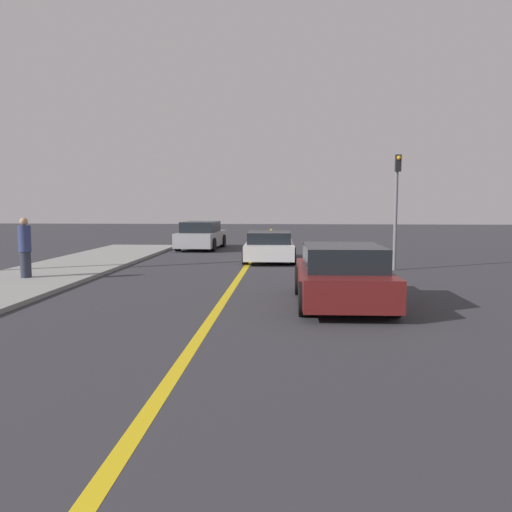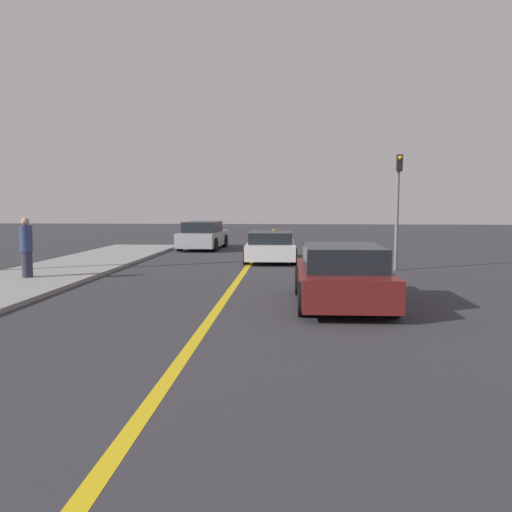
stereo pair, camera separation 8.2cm
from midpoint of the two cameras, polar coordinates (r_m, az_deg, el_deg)
The scene contains 6 objects.
road_center_line at distance 16.34m, azimuth -1.75°, elevation -1.94°, with size 0.20×60.00×0.01m.
car_near_right_lane at distance 11.21m, azimuth 9.59°, elevation -2.26°, with size 2.05×3.98×1.34m.
car_ahead_center at distance 19.76m, azimuth 1.42°, elevation 1.08°, with size 2.06×4.00×1.17m.
car_far_distant at distance 25.28m, azimuth -6.37°, elevation 2.31°, with size 2.11×4.30×1.39m.
pedestrian_by_sign at distance 15.96m, azimuth -25.03°, elevation 0.88°, with size 0.35×0.35×1.75m.
traffic_light at distance 17.51m, azimuth 15.61°, elevation 6.20°, with size 0.18×0.40×3.88m.
Camera 1 is at (1.48, 1.88, 2.22)m, focal length 35.00 mm.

